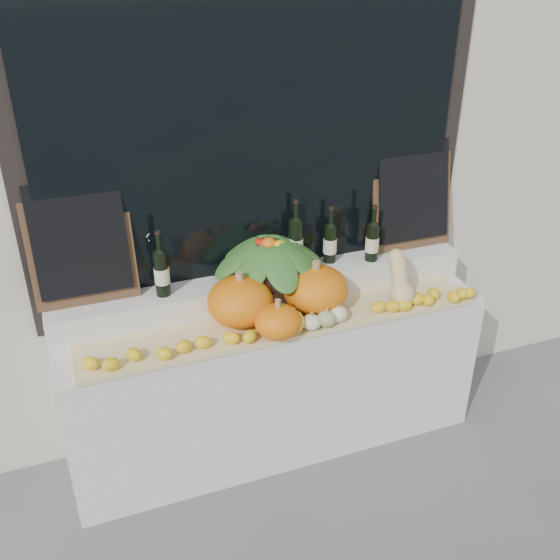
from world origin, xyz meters
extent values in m
cube|color=beige|center=(0.00, 2.25, 2.25)|extent=(7.00, 0.90, 4.50)
cube|color=black|center=(0.00, 1.80, 1.90)|extent=(2.40, 0.04, 2.10)
cube|color=black|center=(0.00, 1.77, 1.90)|extent=(2.20, 0.02, 2.00)
cube|color=silver|center=(0.00, 1.52, 0.44)|extent=(2.30, 0.55, 0.88)
cube|color=silver|center=(0.00, 1.68, 0.96)|extent=(2.30, 0.25, 0.16)
cube|color=tan|center=(0.00, 1.40, 0.89)|extent=(2.10, 0.32, 0.02)
ellipsoid|color=orange|center=(-0.21, 1.46, 1.03)|extent=(0.43, 0.43, 0.25)
ellipsoid|color=orange|center=(0.20, 1.46, 1.03)|extent=(0.44, 0.44, 0.24)
ellipsoid|color=orange|center=(-0.08, 1.28, 0.99)|extent=(0.29, 0.29, 0.17)
ellipsoid|color=#D4BC7C|center=(0.65, 1.34, 0.97)|extent=(0.14, 0.14, 0.12)
cylinder|color=#D4BC7C|center=(0.65, 1.39, 1.08)|extent=(0.09, 0.14, 0.18)
sphere|color=#D4BC7C|center=(0.65, 1.43, 1.15)|extent=(0.09, 0.09, 0.09)
ellipsoid|color=#3B691F|center=(0.19, 1.28, 0.95)|extent=(0.10, 0.10, 0.09)
cylinder|color=#967B51|center=(0.19, 1.28, 1.00)|extent=(0.02, 0.02, 0.02)
ellipsoid|color=#3B691F|center=(-0.10, 1.29, 0.95)|extent=(0.09, 0.09, 0.08)
cylinder|color=#967B51|center=(-0.10, 1.29, 1.00)|extent=(0.02, 0.02, 0.02)
ellipsoid|color=beige|center=(0.11, 1.28, 0.94)|extent=(0.10, 0.10, 0.08)
cylinder|color=#967B51|center=(0.11, 1.28, 1.00)|extent=(0.02, 0.02, 0.02)
ellipsoid|color=#F1AD1E|center=(0.01, 1.28, 0.97)|extent=(0.11, 0.11, 0.12)
cylinder|color=#967B51|center=(0.01, 1.28, 1.04)|extent=(0.02, 0.02, 0.02)
ellipsoid|color=beige|center=(0.26, 1.30, 0.95)|extent=(0.10, 0.10, 0.09)
cylinder|color=#967B51|center=(0.26, 1.30, 1.00)|extent=(0.02, 0.02, 0.02)
cylinder|color=black|center=(0.02, 1.66, 1.09)|extent=(0.43, 0.43, 0.10)
cylinder|color=black|center=(-0.56, 1.65, 1.16)|extent=(0.07, 0.07, 0.24)
cylinder|color=black|center=(-0.56, 1.65, 1.33)|extent=(0.03, 0.03, 0.10)
cylinder|color=beige|center=(-0.56, 1.65, 1.15)|extent=(0.08, 0.08, 0.08)
cylinder|color=black|center=(-0.56, 1.65, 1.39)|extent=(0.03, 0.03, 0.02)
cylinder|color=black|center=(-0.56, 1.67, 1.15)|extent=(0.07, 0.07, 0.23)
cylinder|color=black|center=(-0.56, 1.67, 1.32)|extent=(0.03, 0.03, 0.10)
cylinder|color=beige|center=(-0.56, 1.67, 1.14)|extent=(0.08, 0.08, 0.08)
cylinder|color=black|center=(-0.56, 1.67, 1.37)|extent=(0.03, 0.03, 0.02)
cylinder|color=black|center=(0.19, 1.71, 1.18)|extent=(0.08, 0.08, 0.28)
cylinder|color=black|center=(0.19, 1.71, 1.37)|extent=(0.03, 0.03, 0.10)
cylinder|color=beige|center=(0.19, 1.71, 1.17)|extent=(0.08, 0.08, 0.08)
cylinder|color=black|center=(0.19, 1.71, 1.43)|extent=(0.03, 0.03, 0.02)
cylinder|color=black|center=(0.39, 1.70, 1.15)|extent=(0.07, 0.07, 0.22)
cylinder|color=black|center=(0.39, 1.70, 1.31)|extent=(0.03, 0.03, 0.10)
cylinder|color=beige|center=(0.39, 1.70, 1.14)|extent=(0.08, 0.08, 0.08)
cylinder|color=black|center=(0.39, 1.70, 1.36)|extent=(0.03, 0.03, 0.02)
cylinder|color=black|center=(0.62, 1.64, 1.15)|extent=(0.07, 0.07, 0.21)
cylinder|color=black|center=(0.62, 1.64, 1.30)|extent=(0.03, 0.03, 0.10)
cylinder|color=beige|center=(0.62, 1.64, 1.14)|extent=(0.08, 0.08, 0.08)
cylinder|color=black|center=(0.62, 1.64, 1.36)|extent=(0.03, 0.03, 0.02)
cube|color=#4C331E|center=(-0.92, 1.75, 1.35)|extent=(0.50, 0.13, 0.61)
cube|color=black|center=(-0.92, 1.73, 1.38)|extent=(0.44, 0.12, 0.55)
cube|color=#4C331E|center=(0.92, 1.75, 1.35)|extent=(0.50, 0.13, 0.61)
cube|color=black|center=(0.92, 1.73, 1.38)|extent=(0.44, 0.12, 0.55)
camera|label=1|loc=(-0.97, -1.15, 2.62)|focal=40.00mm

